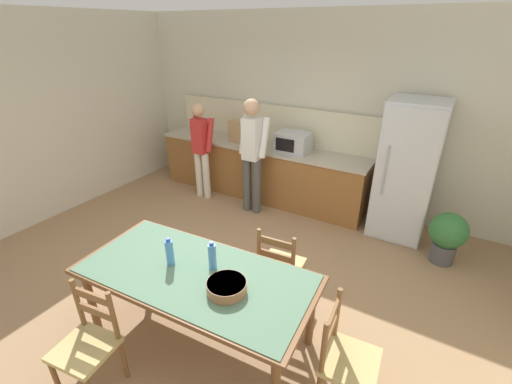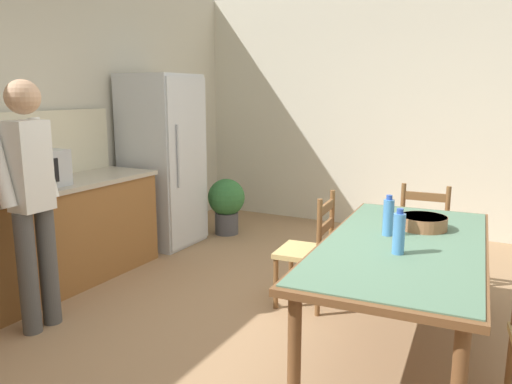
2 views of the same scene
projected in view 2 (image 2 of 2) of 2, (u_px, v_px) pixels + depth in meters
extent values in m
plane|color=#9E7A56|center=(291.00, 341.00, 3.41)|extent=(8.32, 8.32, 0.00)
cube|color=beige|center=(13.00, 118.00, 4.34)|extent=(6.52, 0.12, 2.90)
cube|color=beige|center=(403.00, 111.00, 5.95)|extent=(0.12, 5.20, 2.90)
cube|color=silver|center=(162.00, 161.00, 5.48)|extent=(0.70, 0.68, 1.87)
cube|color=silver|center=(188.00, 163.00, 5.32)|extent=(0.68, 0.02, 1.79)
cylinder|color=#A5AAB2|center=(178.00, 157.00, 5.11)|extent=(0.02, 0.02, 0.65)
cube|color=#B2B7BC|center=(31.00, 170.00, 4.02)|extent=(0.50, 0.38, 0.30)
cube|color=black|center=(43.00, 172.00, 3.89)|extent=(0.30, 0.01, 0.19)
cylinder|color=brown|center=(469.00, 264.00, 3.90)|extent=(0.07, 0.07, 0.70)
cylinder|color=brown|center=(294.00, 357.00, 2.53)|extent=(0.07, 0.07, 0.70)
cylinder|color=brown|center=(370.00, 251.00, 4.22)|extent=(0.07, 0.07, 0.70)
cube|color=brown|center=(404.00, 246.00, 3.15)|extent=(2.14, 1.10, 0.04)
cube|color=#567A60|center=(404.00, 242.00, 3.14)|extent=(2.05, 1.05, 0.01)
cylinder|color=#4C8ED6|center=(399.00, 234.00, 2.88)|extent=(0.07, 0.07, 0.24)
cylinder|color=#2D51B2|center=(400.00, 211.00, 2.86)|extent=(0.04, 0.04, 0.03)
cylinder|color=#4C8ED6|center=(388.00, 218.00, 3.26)|extent=(0.07, 0.07, 0.24)
cylinder|color=#2D51B2|center=(389.00, 197.00, 3.23)|extent=(0.04, 0.04, 0.03)
cylinder|color=#9E6642|center=(423.00, 222.00, 3.43)|extent=(0.32, 0.32, 0.09)
cylinder|color=#9E6642|center=(423.00, 218.00, 3.42)|extent=(0.31, 0.31, 0.02)
cylinder|color=brown|center=(510.00, 366.00, 2.72)|extent=(0.04, 0.04, 0.41)
cylinder|color=brown|center=(291.00, 269.00, 4.22)|extent=(0.04, 0.04, 0.41)
cylinder|color=brown|center=(276.00, 283.00, 3.90)|extent=(0.04, 0.04, 0.41)
cylinder|color=brown|center=(330.00, 274.00, 4.09)|extent=(0.04, 0.04, 0.41)
cylinder|color=brown|center=(318.00, 290.00, 3.77)|extent=(0.04, 0.04, 0.41)
cube|color=tan|center=(304.00, 252.00, 3.95)|extent=(0.45, 0.43, 0.04)
cylinder|color=brown|center=(332.00, 218.00, 4.00)|extent=(0.04, 0.04, 0.46)
cylinder|color=brown|center=(319.00, 229.00, 3.67)|extent=(0.04, 0.04, 0.46)
cube|color=brown|center=(326.00, 207.00, 3.81)|extent=(0.36, 0.05, 0.07)
cube|color=brown|center=(326.00, 227.00, 3.84)|extent=(0.36, 0.05, 0.07)
cylinder|color=brown|center=(445.00, 256.00, 4.56)|extent=(0.04, 0.04, 0.41)
cylinder|color=brown|center=(404.00, 251.00, 4.70)|extent=(0.04, 0.04, 0.41)
cylinder|color=brown|center=(443.00, 268.00, 4.25)|extent=(0.04, 0.04, 0.41)
cylinder|color=brown|center=(399.00, 262.00, 4.39)|extent=(0.04, 0.04, 0.41)
cube|color=tan|center=(424.00, 235.00, 4.43)|extent=(0.43, 0.45, 0.04)
cylinder|color=brown|center=(447.00, 214.00, 4.16)|extent=(0.04, 0.04, 0.46)
cylinder|color=brown|center=(403.00, 210.00, 4.30)|extent=(0.04, 0.04, 0.46)
cube|color=brown|center=(425.00, 197.00, 4.20)|extent=(0.05, 0.36, 0.07)
cube|color=brown|center=(424.00, 214.00, 4.23)|extent=(0.05, 0.36, 0.07)
cylinder|color=#4C4C4C|center=(28.00, 274.00, 3.46)|extent=(0.13, 0.13, 0.87)
cylinder|color=#4C4C4C|center=(48.00, 266.00, 3.61)|extent=(0.13, 0.13, 0.87)
cube|color=white|center=(29.00, 166.00, 3.39)|extent=(0.25, 0.20, 0.62)
sphere|color=tan|center=(23.00, 97.00, 3.30)|extent=(0.23, 0.23, 0.23)
cylinder|color=white|center=(42.00, 159.00, 3.56)|extent=(0.10, 0.24, 0.59)
cylinder|color=#4C4C51|center=(227.00, 223.00, 5.99)|extent=(0.28, 0.28, 0.26)
sphere|color=#337038|center=(226.00, 197.00, 5.93)|extent=(0.44, 0.44, 0.44)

